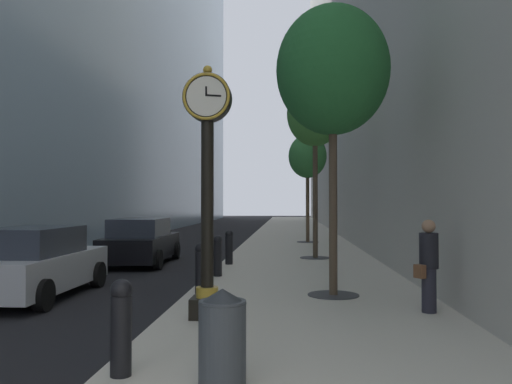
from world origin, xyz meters
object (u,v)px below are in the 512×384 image
object	(u,v)px
street_tree_mid_far	(308,157)
bollard_fourth	(218,255)
street_tree_near	(333,71)
bollard_nearest	(121,325)
car_black_mid	(141,242)
trash_bin	(222,336)
bollard_third	(201,267)
street_clock	(207,179)
car_silver_near	(35,263)
bollard_fifth	(229,246)
pedestrian_walking	(428,263)
street_tree_mid_near	(315,115)

from	to	relation	value
street_tree_mid_far	bollard_fourth	bearing A→B (deg)	-103.24
street_tree_near	bollard_nearest	bearing A→B (deg)	-118.33
bollard_nearest	street_tree_mid_far	bearing A→B (deg)	81.93
street_tree_mid_far	car_black_mid	bearing A→B (deg)	-125.34
street_tree_mid_far	trash_bin	world-z (taller)	street_tree_mid_far
bollard_nearest	bollard_third	world-z (taller)	same
street_clock	street_tree_mid_far	world-z (taller)	street_tree_mid_far
car_silver_near	bollard_fifth	bearing A→B (deg)	55.35
bollard_fourth	street_tree_near	size ratio (longest dim) A/B	0.18
trash_bin	pedestrian_walking	size ratio (longest dim) A/B	0.62
street_tree_near	street_tree_mid_far	world-z (taller)	street_tree_near
bollard_nearest	street_tree_near	distance (m)	7.41
bollard_third	pedestrian_walking	distance (m)	4.77
car_black_mid	car_silver_near	bearing A→B (deg)	-94.88
street_clock	trash_bin	world-z (taller)	street_clock
bollard_fourth	street_tree_mid_near	world-z (taller)	street_tree_mid_near
bollard_fourth	bollard_nearest	bearing A→B (deg)	-90.00
bollard_nearest	street_tree_mid_near	bearing A→B (deg)	77.35
bollard_fifth	car_silver_near	xyz separation A→B (m)	(-3.73, -5.39, 0.05)
bollard_fourth	pedestrian_walking	xyz separation A→B (m)	(4.46, -4.37, 0.30)
trash_bin	car_silver_near	world-z (taller)	car_silver_near
pedestrian_walking	street_tree_near	bearing A→B (deg)	133.92
bollard_fourth	street_tree_mid_near	xyz separation A→B (m)	(2.88, 4.76, 4.56)
bollard_fourth	bollard_fifth	size ratio (longest dim) A/B	1.00
street_tree_near	street_tree_mid_near	xyz separation A→B (m)	(0.00, 7.49, 0.31)
street_tree_mid_far	street_tree_mid_near	bearing A→B (deg)	-90.00
street_clock	bollard_nearest	size ratio (longest dim) A/B	3.95
bollard_fifth	street_tree_near	world-z (taller)	street_tree_near
bollard_third	bollard_fifth	xyz separation A→B (m)	(0.00, 5.39, 0.00)
street_tree_near	car_silver_near	bearing A→B (deg)	179.68
bollard_third	trash_bin	world-z (taller)	bollard_third
pedestrian_walking	car_silver_near	size ratio (longest dim) A/B	0.39
pedestrian_walking	car_black_mid	distance (m)	11.12
pedestrian_walking	car_black_mid	size ratio (longest dim) A/B	0.36
bollard_third	bollard_fifth	size ratio (longest dim) A/B	1.00
bollard_fourth	bollard_fifth	bearing A→B (deg)	90.00
pedestrian_walking	bollard_third	bearing A→B (deg)	159.37
street_clock	street_tree_near	bearing A→B (deg)	44.28
street_tree_mid_far	bollard_nearest	bearing A→B (deg)	-98.07
bollard_fifth	street_tree_mid_far	distance (m)	10.65
bollard_fifth	bollard_fourth	bearing A→B (deg)	-90.00
street_tree_mid_far	car_silver_near	bearing A→B (deg)	-113.85
bollard_fifth	car_silver_near	distance (m)	6.56
bollard_fourth	pedestrian_walking	world-z (taller)	pedestrian_walking
bollard_fifth	trash_bin	bearing A→B (deg)	-83.76
bollard_third	car_silver_near	size ratio (longest dim) A/B	0.26
bollard_nearest	bollard_fifth	size ratio (longest dim) A/B	1.00
bollard_fourth	trash_bin	xyz separation A→B (m)	(1.20, -8.32, -0.04)
bollard_fifth	car_black_mid	xyz separation A→B (m)	(-3.18, 1.01, 0.06)
street_tree_mid_near	car_black_mid	bearing A→B (deg)	-170.10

